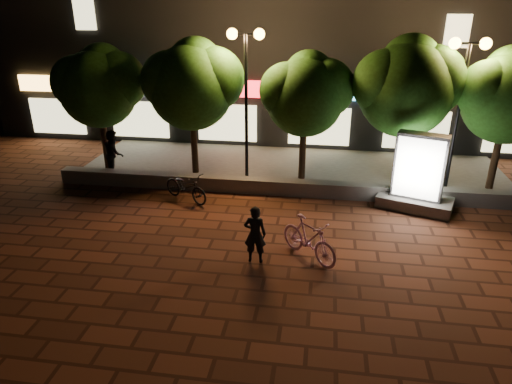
% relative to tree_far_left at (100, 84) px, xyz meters
% --- Properties ---
extents(ground, '(80.00, 80.00, 0.00)m').
position_rel_tree_far_left_xyz_m(ground, '(6.95, -5.46, -3.29)').
color(ground, brown).
rests_on(ground, ground).
extents(retaining_wall, '(16.00, 0.45, 0.50)m').
position_rel_tree_far_left_xyz_m(retaining_wall, '(6.95, -1.46, -3.04)').
color(retaining_wall, slate).
rests_on(retaining_wall, ground).
extents(sidewalk, '(16.00, 5.00, 0.08)m').
position_rel_tree_far_left_xyz_m(sidewalk, '(6.95, 1.04, -3.25)').
color(sidewalk, slate).
rests_on(sidewalk, ground).
extents(building_block, '(28.00, 8.12, 11.30)m').
position_rel_tree_far_left_xyz_m(building_block, '(6.94, 7.53, 1.70)').
color(building_block, black).
rests_on(building_block, ground).
extents(tree_far_left, '(3.36, 2.80, 4.63)m').
position_rel_tree_far_left_xyz_m(tree_far_left, '(0.00, 0.00, 0.00)').
color(tree_far_left, '#332113').
rests_on(tree_far_left, sidewalk).
extents(tree_left, '(3.60, 3.00, 4.89)m').
position_rel_tree_far_left_xyz_m(tree_left, '(3.50, 0.00, 0.15)').
color(tree_left, '#332113').
rests_on(tree_left, sidewalk).
extents(tree_mid, '(3.24, 2.70, 4.50)m').
position_rel_tree_far_left_xyz_m(tree_mid, '(7.50, -0.00, -0.08)').
color(tree_mid, '#332113').
rests_on(tree_mid, sidewalk).
extents(tree_right, '(3.72, 3.10, 5.07)m').
position_rel_tree_far_left_xyz_m(tree_right, '(10.80, 0.00, 0.27)').
color(tree_right, '#332113').
rests_on(tree_right, sidewalk).
extents(tree_far_right, '(3.48, 2.90, 4.76)m').
position_rel_tree_far_left_xyz_m(tree_far_right, '(14.00, 0.00, 0.08)').
color(tree_far_right, '#332113').
rests_on(tree_far_right, sidewalk).
extents(street_lamp_left, '(1.26, 0.36, 5.18)m').
position_rel_tree_far_left_xyz_m(street_lamp_left, '(5.45, -0.26, 0.74)').
color(street_lamp_left, black).
rests_on(street_lamp_left, sidewalk).
extents(street_lamp_right, '(1.26, 0.36, 4.98)m').
position_rel_tree_far_left_xyz_m(street_lamp_right, '(12.45, -0.26, 0.60)').
color(street_lamp_right, black).
rests_on(street_lamp_right, sidewalk).
extents(ad_kiosk, '(2.50, 1.80, 2.44)m').
position_rel_tree_far_left_xyz_m(ad_kiosk, '(11.14, -1.96, -2.31)').
color(ad_kiosk, slate).
rests_on(ad_kiosk, ground).
extents(scooter_pink, '(1.73, 1.66, 1.12)m').
position_rel_tree_far_left_xyz_m(scooter_pink, '(7.94, -5.53, -2.73)').
color(scooter_pink, pink).
rests_on(scooter_pink, ground).
extents(rider, '(0.56, 0.37, 1.53)m').
position_rel_tree_far_left_xyz_m(rider, '(6.61, -5.87, -2.53)').
color(rider, black).
rests_on(rider, ground).
extents(scooter_parked, '(1.92, 1.48, 0.97)m').
position_rel_tree_far_left_xyz_m(scooter_parked, '(3.80, -2.46, -2.81)').
color(scooter_parked, black).
rests_on(scooter_parked, ground).
extents(pedestrian, '(0.94, 1.04, 1.73)m').
position_rel_tree_far_left_xyz_m(pedestrian, '(0.64, -0.85, -2.35)').
color(pedestrian, black).
rests_on(pedestrian, sidewalk).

